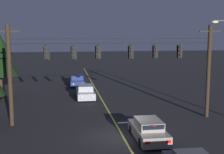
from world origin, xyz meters
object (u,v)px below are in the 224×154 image
traffic_light_right_inner (131,52)px  traffic_light_centre (98,52)px  traffic_light_rightmost (155,51)px  car_oncoming_trailing (77,81)px  traffic_light_leftmost (46,53)px  car_oncoming_lead (85,92)px  car_waiting_near_lane (148,130)px  traffic_light_left_inner (74,52)px  traffic_light_far_right (180,51)px

traffic_light_right_inner → traffic_light_centre: bearing=180.0°
traffic_light_rightmost → car_oncoming_trailing: traffic_light_rightmost is taller
traffic_light_leftmost → car_oncoming_lead: bearing=68.6°
traffic_light_leftmost → car_oncoming_trailing: bearing=80.0°
traffic_light_centre → car_oncoming_trailing: bearing=93.1°
traffic_light_leftmost → car_waiting_near_lane: bearing=-35.1°
car_oncoming_trailing → traffic_light_centre: bearing=-86.9°
traffic_light_right_inner → car_oncoming_trailing: 17.77m
car_oncoming_lead → car_oncoming_trailing: size_ratio=1.00×
traffic_light_left_inner → car_oncoming_trailing: (0.94, 16.75, -4.82)m
traffic_light_left_inner → traffic_light_right_inner: (4.42, 0.00, 0.00)m
traffic_light_leftmost → car_oncoming_lead: size_ratio=0.28×
traffic_light_left_inner → car_oncoming_lead: (1.46, 8.85, -4.82)m
traffic_light_leftmost → traffic_light_left_inner: (2.01, 0.00, 0.00)m
car_oncoming_trailing → traffic_light_leftmost: bearing=-100.0°
traffic_light_leftmost → traffic_light_left_inner: size_ratio=1.00×
traffic_light_far_right → car_waiting_near_lane: 7.69m
car_waiting_near_lane → car_oncoming_trailing: 21.70m
traffic_light_right_inner → car_oncoming_trailing: bearing=101.7°
traffic_light_right_inner → traffic_light_left_inner: bearing=180.0°
traffic_light_left_inner → car_waiting_near_lane: bearing=-45.4°
car_waiting_near_lane → car_oncoming_trailing: bearing=99.7°
traffic_light_rightmost → car_waiting_near_lane: traffic_light_rightmost is taller
traffic_light_rightmost → traffic_light_far_right: (2.01, 0.00, 0.00)m
traffic_light_centre → car_oncoming_lead: 10.09m
traffic_light_leftmost → car_oncoming_lead: traffic_light_leftmost is taller
traffic_light_right_inner → car_oncoming_trailing: traffic_light_right_inner is taller
traffic_light_far_right → car_waiting_near_lane: size_ratio=0.28×
car_waiting_near_lane → car_oncoming_trailing: size_ratio=0.98×
traffic_light_leftmost → traffic_light_far_right: (10.39, 0.00, 0.00)m
car_oncoming_lead → car_oncoming_trailing: same height
traffic_light_leftmost → traffic_light_right_inner: size_ratio=1.00×
traffic_light_right_inner → traffic_light_far_right: same height
car_waiting_near_lane → traffic_light_left_inner: bearing=134.6°
traffic_light_rightmost → traffic_light_far_right: same height
traffic_light_leftmost → car_oncoming_lead: 10.66m
traffic_light_left_inner → car_waiting_near_lane: (4.58, -4.64, -4.82)m
traffic_light_right_inner → traffic_light_rightmost: (1.95, 0.00, 0.00)m
traffic_light_far_right → car_oncoming_lead: bearing=128.0°
traffic_light_right_inner → traffic_light_leftmost: bearing=180.0°
traffic_light_left_inner → car_oncoming_lead: size_ratio=0.28×
car_oncoming_lead → traffic_light_left_inner: bearing=-99.3°
traffic_light_right_inner → traffic_light_rightmost: same height
traffic_light_rightmost → car_oncoming_lead: bearing=119.0°
traffic_light_leftmost → car_oncoming_trailing: 17.67m
traffic_light_left_inner → car_oncoming_trailing: size_ratio=0.28×
car_oncoming_lead → car_oncoming_trailing: (-0.51, 7.89, 0.00)m
traffic_light_centre → car_oncoming_trailing: traffic_light_centre is taller
traffic_light_leftmost → traffic_light_centre: (3.87, 0.00, 0.00)m
traffic_light_right_inner → traffic_light_far_right: 3.96m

